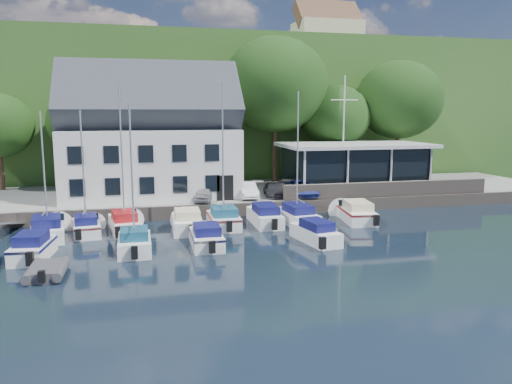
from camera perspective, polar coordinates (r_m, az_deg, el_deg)
ground at (r=28.14m, az=3.93°, el=-7.22°), size 180.00×180.00×0.00m
quay at (r=44.63m, az=-2.72°, el=-0.42°), size 60.00×13.00×1.00m
quay_face at (r=38.37m, az=-0.93°, el=-2.00°), size 60.00×0.30×1.00m
hillside at (r=88.13m, az=-8.18°, el=9.13°), size 160.00×75.00×16.00m
field_patch at (r=97.45m, az=-3.91°, el=14.00°), size 50.00×30.00×0.30m
farmhouse at (r=84.26m, az=8.10°, el=17.39°), size 10.40×7.00×8.20m
harbor_building at (r=42.35m, az=-11.91°, el=5.48°), size 14.40×8.20×8.70m
club_pavilion at (r=46.17m, az=11.16°, el=2.93°), size 13.20×7.20×4.10m
seawall at (r=42.71m, az=14.87°, el=0.34°), size 18.00×0.50×1.20m
gangway at (r=36.64m, az=-26.35°, el=-4.30°), size 1.20×6.00×1.40m
car_silver at (r=39.14m, az=-5.90°, el=-0.26°), size 2.18×3.45×1.10m
car_white at (r=40.55m, az=-1.04°, el=0.25°), size 1.49×3.92×1.28m
car_dgrey at (r=41.15m, az=2.09°, el=0.25°), size 2.06×3.99×1.11m
car_blue at (r=41.55m, az=5.31°, el=0.52°), size 1.95×4.25×1.42m
flagpole at (r=42.33m, az=9.96°, el=6.32°), size 2.37×0.20×9.86m
tree_1 at (r=47.96m, az=-18.96°, el=5.79°), size 6.60×6.60×9.02m
tree_2 at (r=47.77m, az=-8.26°, el=7.67°), size 8.42×8.42×11.51m
tree_3 at (r=50.19m, az=2.21°, el=9.39°), size 10.42×10.42×14.24m
tree_4 at (r=51.59m, az=9.08°, el=6.68°), size 7.00×7.00×9.57m
tree_5 at (r=54.12m, az=15.93°, el=7.91°), size 8.87×8.87×12.13m
boat_r1_0 at (r=33.59m, az=-23.10°, el=2.52°), size 2.91×6.45×8.94m
boat_r1_1 at (r=33.74m, az=-19.14°, el=2.15°), size 2.47×5.34×8.21m
boat_r1_2 at (r=33.75m, az=-15.05°, el=2.94°), size 2.76×6.33×8.90m
boat_r1_3 at (r=33.74m, az=-7.89°, el=-3.19°), size 2.27×5.70×1.51m
boat_r1_4 at (r=33.91m, az=-3.79°, el=3.41°), size 2.17×5.50×9.08m
boat_r1_5 at (r=35.47m, az=0.99°, el=-2.53°), size 1.97×6.73×1.48m
boat_r1_6 at (r=35.07m, az=4.77°, el=3.58°), size 2.62×6.67×9.06m
boat_r1_7 at (r=37.30m, az=11.35°, el=-2.11°), size 3.02×6.99×1.50m
boat_r2_0 at (r=29.84m, az=-24.15°, el=-5.60°), size 2.38×5.36×1.48m
boat_r2_1 at (r=28.58m, az=-13.99°, el=1.72°), size 1.98×5.12×8.72m
boat_r2_2 at (r=29.82m, az=-5.70°, el=-4.94°), size 2.00×5.49×1.37m
boat_r2_3 at (r=30.91m, az=6.79°, el=-4.41°), size 2.64×6.13×1.42m
dinghy_1 at (r=26.59m, az=-22.78°, el=-8.10°), size 1.91×3.14×0.73m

